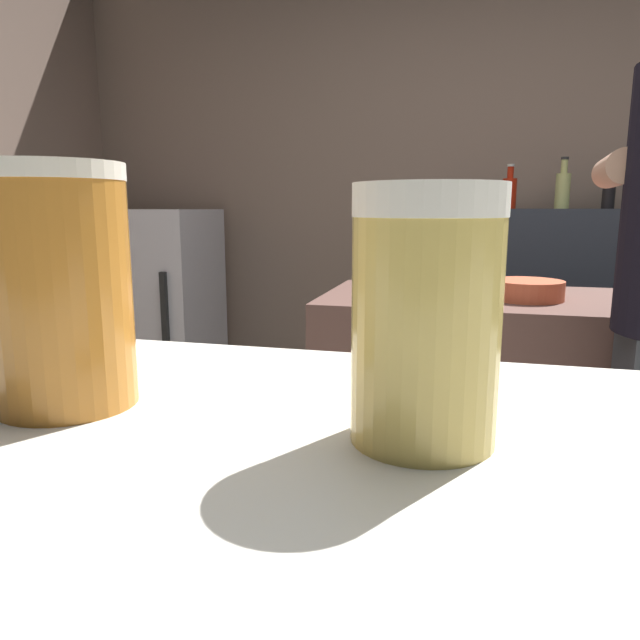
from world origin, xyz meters
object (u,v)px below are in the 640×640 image
(pint_glass_near, at_px, (426,316))
(bottle_soy, at_px, (609,190))
(bottle_vinegar, at_px, (509,192))
(bottle_hot_sauce, at_px, (563,189))
(pint_glass_far, at_px, (60,287))
(mini_fridge, at_px, (154,312))
(mixing_bowl, at_px, (527,290))

(pint_glass_near, distance_m, bottle_soy, 2.99)
(bottle_vinegar, bearing_deg, bottle_soy, 11.68)
(bottle_soy, distance_m, bottle_vinegar, 0.48)
(bottle_hot_sauce, bearing_deg, pint_glass_far, -102.76)
(pint_glass_near, bearing_deg, mini_fridge, 122.88)
(pint_glass_far, bearing_deg, pint_glass_near, -0.60)
(pint_glass_near, bearing_deg, bottle_vinegar, 86.19)
(mini_fridge, distance_m, bottle_soy, 2.51)
(pint_glass_near, relative_size, pint_glass_far, 0.90)
(bottle_soy, height_order, bottle_hot_sauce, bottle_hot_sauce)
(pint_glass_far, bearing_deg, mixing_bowl, 75.59)
(mini_fridge, distance_m, mixing_bowl, 2.28)
(mini_fridge, xyz_separation_m, pint_glass_near, (1.75, -2.70, 0.54))
(pint_glass_near, bearing_deg, bottle_hot_sauce, 81.29)
(bottle_soy, bearing_deg, pint_glass_near, -102.75)
(mixing_bowl, xyz_separation_m, pint_glass_near, (-0.19, -1.55, 0.19))
(pint_glass_near, relative_size, bottle_vinegar, 0.60)
(pint_glass_far, bearing_deg, bottle_soy, 73.35)
(pint_glass_far, xyz_separation_m, bottle_hot_sauce, (0.65, 2.89, 0.14))
(bottle_hot_sauce, bearing_deg, bottle_soy, 4.99)
(bottle_vinegar, bearing_deg, bottle_hot_sauce, 17.09)
(bottle_hot_sauce, bearing_deg, mixing_bowl, -100.83)
(bottle_soy, bearing_deg, mini_fridge, -175.00)
(mixing_bowl, bearing_deg, mini_fridge, 149.22)
(pint_glass_near, bearing_deg, bottle_soy, 77.25)
(mixing_bowl, height_order, pint_glass_near, pint_glass_near)
(pint_glass_far, relative_size, bottle_hot_sauce, 0.57)
(mini_fridge, relative_size, bottle_soy, 5.00)
(mixing_bowl, xyz_separation_m, bottle_soy, (0.47, 1.36, 0.33))
(pint_glass_far, xyz_separation_m, bottle_vinegar, (0.40, 2.81, 0.12))
(mixing_bowl, xyz_separation_m, bottle_vinegar, (0.00, 1.26, 0.32))
(mini_fridge, bearing_deg, mixing_bowl, -30.78)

